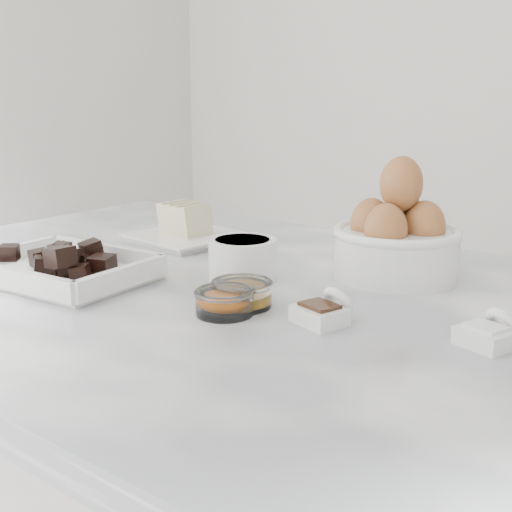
{
  "coord_description": "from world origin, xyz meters",
  "views": [
    {
      "loc": [
        0.6,
        -0.68,
        1.21
      ],
      "look_at": [
        0.02,
        0.03,
        0.98
      ],
      "focal_mm": 50.0,
      "sensor_mm": 36.0,
      "label": 1
    }
  ],
  "objects_px": {
    "zest_bowl": "(224,301)",
    "vanilla_spoon": "(324,311)",
    "chocolate_dish": "(64,263)",
    "egg_bowl": "(397,239)",
    "sugar_ramekin": "(242,257)",
    "salt_spoon": "(489,333)",
    "butter_plate": "(186,228)",
    "honey_bowl": "(242,293)"
  },
  "relations": [
    {
      "from": "butter_plate",
      "to": "honey_bowl",
      "type": "relative_size",
      "value": 2.34
    },
    {
      "from": "chocolate_dish",
      "to": "egg_bowl",
      "type": "relative_size",
      "value": 1.4
    },
    {
      "from": "vanilla_spoon",
      "to": "salt_spoon",
      "type": "distance_m",
      "value": 0.18
    },
    {
      "from": "sugar_ramekin",
      "to": "vanilla_spoon",
      "type": "height_order",
      "value": "sugar_ramekin"
    },
    {
      "from": "vanilla_spoon",
      "to": "butter_plate",
      "type": "bearing_deg",
      "value": 154.34
    },
    {
      "from": "chocolate_dish",
      "to": "butter_plate",
      "type": "distance_m",
      "value": 0.28
    },
    {
      "from": "zest_bowl",
      "to": "salt_spoon",
      "type": "height_order",
      "value": "salt_spoon"
    },
    {
      "from": "vanilla_spoon",
      "to": "honey_bowl",
      "type": "bearing_deg",
      "value": -173.16
    },
    {
      "from": "honey_bowl",
      "to": "vanilla_spoon",
      "type": "relative_size",
      "value": 0.99
    },
    {
      "from": "honey_bowl",
      "to": "zest_bowl",
      "type": "distance_m",
      "value": 0.04
    },
    {
      "from": "chocolate_dish",
      "to": "sugar_ramekin",
      "type": "xyz_separation_m",
      "value": [
        0.19,
        0.16,
        0.01
      ]
    },
    {
      "from": "sugar_ramekin",
      "to": "egg_bowl",
      "type": "bearing_deg",
      "value": 40.53
    },
    {
      "from": "butter_plate",
      "to": "egg_bowl",
      "type": "relative_size",
      "value": 1.01
    },
    {
      "from": "butter_plate",
      "to": "zest_bowl",
      "type": "distance_m",
      "value": 0.39
    },
    {
      "from": "butter_plate",
      "to": "honey_bowl",
      "type": "height_order",
      "value": "butter_plate"
    },
    {
      "from": "butter_plate",
      "to": "egg_bowl",
      "type": "xyz_separation_m",
      "value": [
        0.38,
        0.02,
        0.03
      ]
    },
    {
      "from": "chocolate_dish",
      "to": "vanilla_spoon",
      "type": "relative_size",
      "value": 3.2
    },
    {
      "from": "zest_bowl",
      "to": "vanilla_spoon",
      "type": "relative_size",
      "value": 0.93
    },
    {
      "from": "chocolate_dish",
      "to": "egg_bowl",
      "type": "xyz_separation_m",
      "value": [
        0.35,
        0.3,
        0.03
      ]
    },
    {
      "from": "honey_bowl",
      "to": "sugar_ramekin",
      "type": "bearing_deg",
      "value": 129.62
    },
    {
      "from": "egg_bowl",
      "to": "salt_spoon",
      "type": "height_order",
      "value": "egg_bowl"
    },
    {
      "from": "egg_bowl",
      "to": "salt_spoon",
      "type": "relative_size",
      "value": 2.38
    },
    {
      "from": "egg_bowl",
      "to": "vanilla_spoon",
      "type": "distance_m",
      "value": 0.23
    },
    {
      "from": "butter_plate",
      "to": "zest_bowl",
      "type": "xyz_separation_m",
      "value": [
        0.31,
        -0.25,
        -0.01
      ]
    },
    {
      "from": "chocolate_dish",
      "to": "egg_bowl",
      "type": "height_order",
      "value": "egg_bowl"
    },
    {
      "from": "egg_bowl",
      "to": "vanilla_spoon",
      "type": "relative_size",
      "value": 2.29
    },
    {
      "from": "chocolate_dish",
      "to": "honey_bowl",
      "type": "height_order",
      "value": "chocolate_dish"
    },
    {
      "from": "sugar_ramekin",
      "to": "salt_spoon",
      "type": "xyz_separation_m",
      "value": [
        0.36,
        -0.03,
        -0.02
      ]
    },
    {
      "from": "zest_bowl",
      "to": "vanilla_spoon",
      "type": "height_order",
      "value": "vanilla_spoon"
    },
    {
      "from": "honey_bowl",
      "to": "egg_bowl",
      "type": "bearing_deg",
      "value": 70.6
    },
    {
      "from": "chocolate_dish",
      "to": "sugar_ramekin",
      "type": "distance_m",
      "value": 0.24
    },
    {
      "from": "zest_bowl",
      "to": "chocolate_dish",
      "type": "bearing_deg",
      "value": -174.26
    },
    {
      "from": "chocolate_dish",
      "to": "salt_spoon",
      "type": "height_order",
      "value": "chocolate_dish"
    },
    {
      "from": "sugar_ramekin",
      "to": "vanilla_spoon",
      "type": "relative_size",
      "value": 1.22
    },
    {
      "from": "honey_bowl",
      "to": "zest_bowl",
      "type": "relative_size",
      "value": 1.07
    },
    {
      "from": "chocolate_dish",
      "to": "salt_spoon",
      "type": "xyz_separation_m",
      "value": [
        0.55,
        0.13,
        -0.01
      ]
    },
    {
      "from": "egg_bowl",
      "to": "vanilla_spoon",
      "type": "xyz_separation_m",
      "value": [
        0.03,
        -0.22,
        -0.04
      ]
    },
    {
      "from": "butter_plate",
      "to": "sugar_ramekin",
      "type": "height_order",
      "value": "butter_plate"
    },
    {
      "from": "sugar_ramekin",
      "to": "honey_bowl",
      "type": "relative_size",
      "value": 1.23
    },
    {
      "from": "sugar_ramekin",
      "to": "zest_bowl",
      "type": "bearing_deg",
      "value": -57.8
    },
    {
      "from": "egg_bowl",
      "to": "honey_bowl",
      "type": "xyz_separation_m",
      "value": [
        -0.08,
        -0.23,
        -0.04
      ]
    },
    {
      "from": "butter_plate",
      "to": "sugar_ramekin",
      "type": "bearing_deg",
      "value": -27.48
    }
  ]
}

